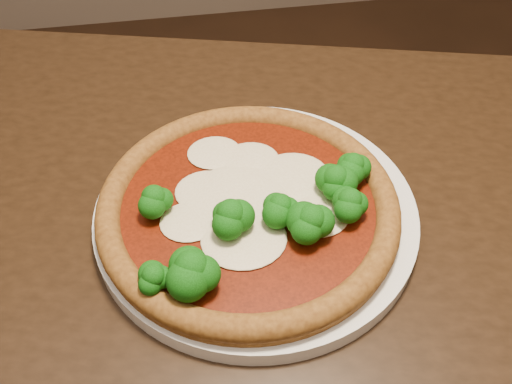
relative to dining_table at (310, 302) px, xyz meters
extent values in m
cube|color=black|center=(0.00, 0.00, 0.09)|extent=(1.28, 0.97, 0.04)
cylinder|color=black|center=(-0.42, 0.43, -0.28)|extent=(0.06, 0.06, 0.71)
cylinder|color=white|center=(-0.06, 0.04, 0.12)|extent=(0.32, 0.32, 0.02)
cylinder|color=brown|center=(-0.06, 0.03, 0.13)|extent=(0.29, 0.29, 0.01)
torus|color=brown|center=(-0.06, 0.03, 0.14)|extent=(0.30, 0.30, 0.02)
cylinder|color=#621504|center=(-0.06, 0.03, 0.14)|extent=(0.25, 0.25, 0.00)
ellipsoid|color=#F0E5BF|center=(-0.10, 0.05, 0.15)|extent=(0.06, 0.06, 0.01)
ellipsoid|color=#F0E5BF|center=(0.02, 0.05, 0.15)|extent=(0.06, 0.05, 0.00)
ellipsoid|color=#F0E5BF|center=(-0.07, 0.04, 0.15)|extent=(0.11, 0.10, 0.01)
ellipsoid|color=#F0E5BF|center=(-0.12, 0.02, 0.15)|extent=(0.06, 0.05, 0.00)
ellipsoid|color=#F0E5BF|center=(0.00, 0.00, 0.15)|extent=(0.06, 0.05, 0.00)
ellipsoid|color=#F0E5BF|center=(-0.09, 0.11, 0.15)|extent=(0.06, 0.05, 0.00)
ellipsoid|color=#F0E5BF|center=(-0.05, 0.09, 0.15)|extent=(0.06, 0.06, 0.00)
ellipsoid|color=#F0E5BF|center=(-0.08, -0.01, 0.15)|extent=(0.08, 0.07, 0.01)
ellipsoid|color=#F0E5BF|center=(-0.01, 0.06, 0.15)|extent=(0.08, 0.07, 0.01)
ellipsoid|color=#157212|center=(0.02, 0.03, 0.17)|extent=(0.04, 0.04, 0.04)
ellipsoid|color=#157212|center=(-0.09, 0.00, 0.17)|extent=(0.05, 0.05, 0.04)
ellipsoid|color=#157212|center=(-0.04, 0.00, 0.16)|extent=(0.04, 0.04, 0.03)
ellipsoid|color=#157212|center=(-0.02, -0.02, 0.17)|extent=(0.05, 0.05, 0.04)
ellipsoid|color=#157212|center=(0.04, 0.05, 0.16)|extent=(0.04, 0.04, 0.03)
ellipsoid|color=#157212|center=(-0.16, -0.05, 0.16)|extent=(0.03, 0.03, 0.03)
ellipsoid|color=#157212|center=(0.03, 0.00, 0.16)|extent=(0.04, 0.04, 0.03)
ellipsoid|color=#157212|center=(-0.13, -0.06, 0.17)|extent=(0.05, 0.05, 0.04)
ellipsoid|color=#157212|center=(-0.15, 0.03, 0.16)|extent=(0.04, 0.04, 0.03)
camera|label=1|loc=(-0.12, -0.34, 0.56)|focal=40.00mm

